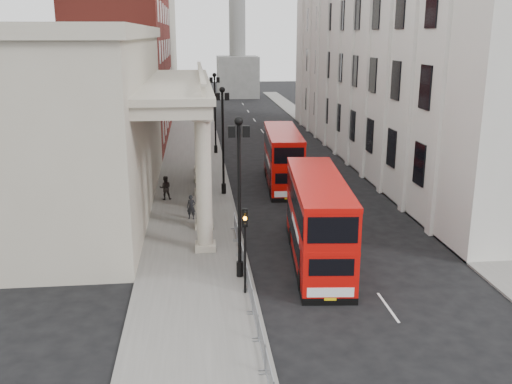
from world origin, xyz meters
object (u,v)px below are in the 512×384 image
at_px(bus_far, 283,157).
at_px(pedestrian_a, 191,207).
at_px(lamp_post_south, 239,187).
at_px(traffic_light, 245,235).
at_px(bus_near, 318,219).
at_px(lamp_post_mid, 223,133).
at_px(lamp_post_north, 215,107).
at_px(pedestrian_c, 205,179).
at_px(pedestrian_b, 165,188).
at_px(monument_column, 237,14).

xyz_separation_m(bus_far, pedestrian_a, (-7.60, -8.80, -1.45)).
distance_m(lamp_post_south, traffic_light, 2.71).
distance_m(bus_near, bus_far, 16.76).
xyz_separation_m(lamp_post_south, bus_far, (5.08, 18.65, -2.51)).
xyz_separation_m(bus_near, bus_far, (0.62, 16.74, -0.09)).
height_order(lamp_post_mid, lamp_post_north, same).
relative_size(lamp_post_mid, bus_far, 0.77).
bearing_deg(pedestrian_c, pedestrian_a, -93.36).
bearing_deg(lamp_post_mid, pedestrian_b, -165.03).
relative_size(lamp_post_south, traffic_light, 1.93).
height_order(lamp_post_mid, bus_near, lamp_post_mid).
xyz_separation_m(lamp_post_north, pedestrian_c, (-1.47, -14.71, -3.94)).
bearing_deg(pedestrian_a, monument_column, 94.34).
xyz_separation_m(monument_column, pedestrian_a, (-9.12, -78.16, -15.04)).
bearing_deg(traffic_light, bus_near, 41.99).
bearing_deg(pedestrian_a, lamp_post_south, -64.65).
bearing_deg(monument_column, traffic_light, -94.13).
bearing_deg(bus_far, traffic_light, -99.73).
distance_m(lamp_post_north, pedestrian_b, 18.19).
distance_m(lamp_post_south, bus_far, 19.49).
bearing_deg(bus_far, lamp_post_south, -101.42).
distance_m(lamp_post_south, pedestrian_b, 15.94).
xyz_separation_m(lamp_post_mid, lamp_post_north, (0.00, 16.00, 0.00)).
xyz_separation_m(lamp_post_mid, pedestrian_b, (-4.48, -1.20, -3.88)).
relative_size(bus_far, pedestrian_a, 6.53).
relative_size(lamp_post_mid, lamp_post_north, 1.00).
xyz_separation_m(lamp_post_south, lamp_post_north, (0.00, 32.00, 0.00)).
bearing_deg(lamp_post_north, pedestrian_c, -95.72).
relative_size(lamp_post_north, pedestrian_a, 5.04).
bearing_deg(lamp_post_south, monument_column, 85.71).
xyz_separation_m(lamp_post_north, pedestrian_a, (-2.52, -22.16, -3.96)).
distance_m(bus_near, pedestrian_c, 16.56).
xyz_separation_m(lamp_post_south, bus_near, (4.46, 1.90, -2.42)).
height_order(pedestrian_a, pedestrian_c, pedestrian_c).
distance_m(lamp_post_north, bus_near, 30.52).
bearing_deg(pedestrian_a, bus_far, 60.19).
distance_m(pedestrian_a, pedestrian_c, 7.52).
xyz_separation_m(traffic_light, bus_far, (4.98, 20.67, -0.71)).
bearing_deg(monument_column, pedestrian_b, -98.61).
height_order(lamp_post_north, pedestrian_a, lamp_post_north).
bearing_deg(lamp_post_north, pedestrian_a, -96.49).
distance_m(lamp_post_mid, pedestrian_c, 4.40).
bearing_deg(pedestrian_c, bus_near, -64.28).
distance_m(bus_near, pedestrian_a, 10.68).
bearing_deg(lamp_post_mid, lamp_post_north, 90.00).
distance_m(monument_column, lamp_post_south, 88.94).
distance_m(monument_column, pedestrian_a, 80.11).
distance_m(lamp_post_mid, bus_far, 6.25).
bearing_deg(monument_column, lamp_post_north, -96.72).
xyz_separation_m(traffic_light, pedestrian_c, (-1.57, 19.31, -2.13)).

